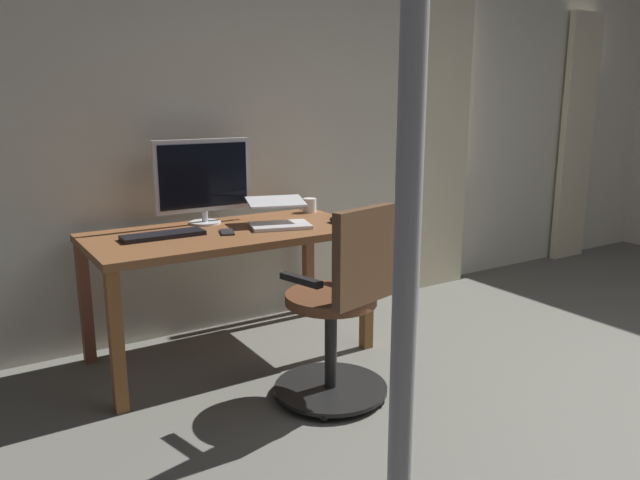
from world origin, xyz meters
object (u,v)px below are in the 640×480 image
at_px(desk, 228,246).
at_px(laptop, 278,216).
at_px(computer_keyboard, 163,235).
at_px(computer_mouse, 336,220).
at_px(mug_tea, 309,205).
at_px(computer_monitor, 203,178).
at_px(cell_phone_by_monitor, 227,232).
at_px(office_chair, 340,313).

distance_m(desk, laptop, 0.33).
relative_size(desk, computer_keyboard, 3.53).
height_order(computer_mouse, mug_tea, mug_tea).
height_order(desk, computer_mouse, computer_mouse).
xyz_separation_m(desk, computer_mouse, (-0.62, 0.14, 0.10)).
distance_m(computer_monitor, computer_mouse, 0.80).
xyz_separation_m(laptop, cell_phone_by_monitor, (0.33, 0.02, -0.05)).
bearing_deg(desk, computer_keyboard, -3.09).
xyz_separation_m(office_chair, computer_mouse, (-0.40, -0.64, 0.30)).
bearing_deg(computer_mouse, mug_tea, -97.09).
relative_size(computer_keyboard, mug_tea, 3.34).
bearing_deg(office_chair, computer_mouse, 43.98).
bearing_deg(laptop, desk, 8.84).
bearing_deg(mug_tea, computer_keyboard, 11.90).
height_order(desk, mug_tea, mug_tea).
bearing_deg(computer_keyboard, computer_mouse, 170.63).
xyz_separation_m(computer_mouse, cell_phone_by_monitor, (0.65, -0.08, -0.01)).
bearing_deg(cell_phone_by_monitor, mug_tea, -139.46).
distance_m(desk, computer_monitor, 0.43).
bearing_deg(laptop, computer_mouse, 178.47).
bearing_deg(cell_phone_by_monitor, computer_monitor, -72.04).
bearing_deg(cell_phone_by_monitor, laptop, -158.80).
height_order(laptop, cell_phone_by_monitor, laptop).
bearing_deg(office_chair, cell_phone_by_monitor, 94.97).
height_order(computer_keyboard, mug_tea, mug_tea).
relative_size(computer_keyboard, laptop, 1.05).
bearing_deg(desk, office_chair, 105.82).
relative_size(desk, office_chair, 1.55).
xyz_separation_m(office_chair, laptop, (-0.07, -0.74, 0.33)).
bearing_deg(desk, laptop, 172.62).
height_order(cell_phone_by_monitor, mug_tea, mug_tea).
xyz_separation_m(office_chair, computer_monitor, (0.25, -1.03, 0.54)).
height_order(desk, office_chair, office_chair).
height_order(laptop, computer_mouse, laptop).
bearing_deg(computer_monitor, laptop, 138.38).
height_order(desk, computer_monitor, computer_monitor).
relative_size(desk, cell_phone_by_monitor, 10.44).
xyz_separation_m(computer_keyboard, laptop, (-0.65, 0.06, 0.04)).
height_order(laptop, mug_tea, laptop).
distance_m(office_chair, computer_keyboard, 1.03).
bearing_deg(office_chair, laptop, 70.10).
height_order(computer_keyboard, cell_phone_by_monitor, computer_keyboard).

